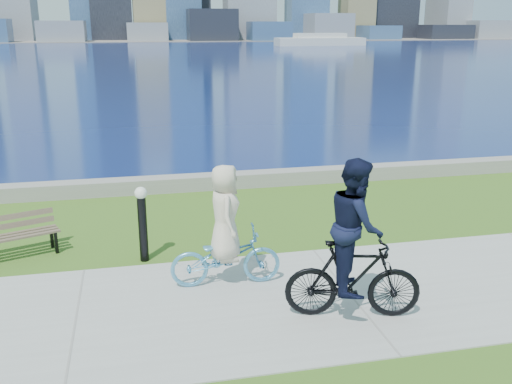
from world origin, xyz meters
TOP-DOWN VIEW (x-y plane):
  - ground at (0.00, 0.00)m, footprint 320.00×320.00m
  - concrete_path at (0.00, 0.00)m, footprint 80.00×3.50m
  - seawall at (0.00, 6.20)m, footprint 90.00×0.50m
  - bay_water at (0.00, 72.00)m, footprint 320.00×131.00m
  - far_shore at (0.00, 130.00)m, footprint 320.00×30.00m
  - ferry_far at (30.18, 91.45)m, footprint 15.58×4.45m
  - park_bench at (-5.19, 2.66)m, footprint 1.51×0.96m
  - bollard_lamp at (-3.00, 1.99)m, footprint 0.21×0.21m
  - cyclist_woman at (-1.77, 0.73)m, footprint 0.68×1.75m
  - cyclist_man at (-0.23, -0.66)m, footprint 0.98×1.94m

SIDE VIEW (x-z plane):
  - ground at x=0.00m, z-range 0.00..0.00m
  - bay_water at x=0.00m, z-range 0.00..0.01m
  - concrete_path at x=0.00m, z-range 0.00..0.02m
  - far_shore at x=0.00m, z-range 0.00..0.12m
  - seawall at x=0.00m, z-range 0.00..0.35m
  - park_bench at x=-5.19m, z-range 0.08..0.82m
  - cyclist_woman at x=-1.77m, z-range -0.23..1.70m
  - bollard_lamp at x=-3.00m, z-range 0.10..1.43m
  - ferry_far at x=30.18m, z-range -0.18..1.94m
  - cyclist_man at x=-0.23m, z-range -0.16..2.11m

